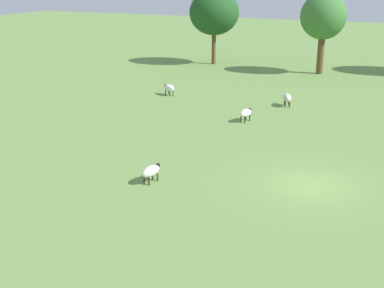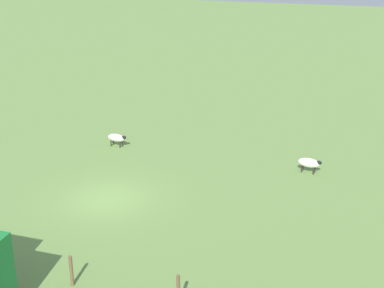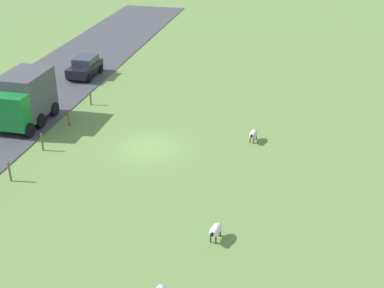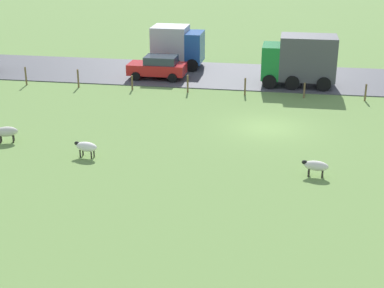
# 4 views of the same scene
# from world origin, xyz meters

# --- Properties ---
(ground_plane) EXTENTS (160.00, 160.00, 0.00)m
(ground_plane) POSITION_xyz_m (0.00, 0.00, 0.00)
(ground_plane) COLOR #6B8E47
(sheep_0) EXTENTS (0.60, 1.22, 0.73)m
(sheep_0) POSITION_xyz_m (-6.26, -2.43, 0.50)
(sheep_0) COLOR silver
(sheep_0) RESTS_ON ground_plane
(sheep_3) EXTENTS (0.65, 1.25, 0.77)m
(sheep_3) POSITION_xyz_m (-5.81, 8.39, 0.53)
(sheep_3) COLOR white
(sheep_3) RESTS_ON ground_plane
(fence_post_2) EXTENTS (0.12, 0.12, 1.16)m
(fence_post_2) POSITION_xyz_m (6.34, 1.77, 0.58)
(fence_post_2) COLOR brown
(fence_post_2) RESTS_ON ground_plane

